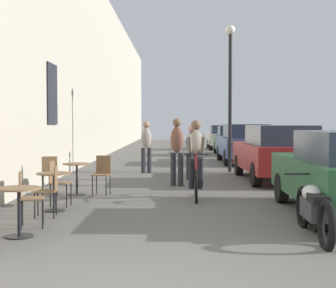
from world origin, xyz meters
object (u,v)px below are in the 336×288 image
cyclist_on_bicycle (196,161)px  cafe_table_far (77,172)px  cafe_chair_mid_toward_street (57,180)px  parked_motorcycle (314,209)px  parked_car_third (244,143)px  cafe_chair_near_toward_street (27,195)px  cafe_table_mid (54,183)px  pedestrian_mid (192,149)px  pedestrian_far (146,144)px  cafe_chair_mid_toward_wall (50,188)px  cafe_chair_far_toward_wall (50,172)px  pedestrian_near (177,148)px  street_lamp (230,79)px  parked_car_fourth (233,140)px  parked_car_second (277,152)px  parked_car_fifth (222,137)px  cafe_table_near (19,201)px  cafe_chair_far_toward_street (102,172)px

cyclist_on_bicycle → cafe_table_far: bearing=169.0°
cafe_chair_mid_toward_street → parked_motorcycle: (4.35, -2.68, -0.11)m
parked_car_third → cafe_chair_near_toward_street: bearing=-111.8°
parked_motorcycle → cafe_table_mid: bearing=153.8°
cafe_chair_near_toward_street → parked_car_third: parked_car_third is taller
pedestrian_mid → pedestrian_far: size_ratio=0.94×
cafe_chair_mid_toward_wall → cafe_chair_far_toward_wall: (-0.67, 2.72, 0.00)m
pedestrian_near → street_lamp: 4.79m
cafe_chair_near_toward_street → parked_motorcycle: 4.38m
cafe_chair_mid_toward_wall → parked_car_fourth: 18.03m
pedestrian_mid → parked_car_fourth: 11.69m
cafe_chair_mid_toward_wall → parked_car_fourth: (5.13, 17.28, 0.25)m
cafe_table_far → pedestrian_mid: bearing=48.2°
pedestrian_near → cyclist_on_bicycle: bearing=-79.3°
pedestrian_mid → pedestrian_far: 2.44m
pedestrian_mid → parked_car_second: (2.39, -0.26, -0.08)m
cafe_chair_near_toward_street → parked_car_third: size_ratio=0.20×
parked_car_second → parked_motorcycle: parked_car_second is taller
cafe_chair_mid_toward_wall → street_lamp: bearing=64.2°
cafe_chair_far_toward_wall → parked_car_fourth: size_ratio=0.21×
pedestrian_mid → cafe_table_mid: bearing=-117.7°
pedestrian_near → parked_car_fourth: (2.89, 12.85, -0.23)m
cafe_chair_near_toward_street → cafe_chair_mid_toward_street: bearing=90.2°
parked_car_fifth → parked_motorcycle: parked_car_fifth is taller
cyclist_on_bicycle → cafe_chair_mid_toward_street: bearing=-159.0°
parked_car_fourth → parked_car_fifth: size_ratio=1.00×
cyclist_on_bicycle → parked_car_fifth: size_ratio=0.42×
cafe_chair_mid_toward_wall → parked_car_second: 7.56m
cafe_table_mid → cyclist_on_bicycle: cyclist_on_bicycle is taller
parked_car_third → cafe_table_far: bearing=-119.0°
pedestrian_far → cafe_table_near: bearing=-98.0°
cafe_chair_mid_toward_wall → cyclist_on_bicycle: size_ratio=0.51×
cafe_chair_mid_toward_wall → cafe_chair_far_toward_street: 2.92m
cafe_table_mid → street_lamp: bearing=62.0°
cafe_chair_near_toward_street → cafe_chair_far_toward_street: (0.65, 3.76, 0.00)m
cafe_table_far → cafe_chair_far_toward_wall: size_ratio=0.81×
cafe_chair_mid_toward_street → pedestrian_far: pedestrian_far is taller
pedestrian_mid → parked_motorcycle: size_ratio=0.74×
parked_car_second → pedestrian_near: bearing=-157.6°
pedestrian_far → parked_car_fourth: bearing=67.7°
cafe_chair_near_toward_street → cafe_table_far: cafe_chair_near_toward_street is taller
cafe_chair_mid_toward_wall → pedestrian_mid: size_ratio=0.56×
cafe_chair_mid_toward_street → pedestrian_near: 4.05m
cafe_chair_mid_toward_street → cafe_table_far: bearing=86.9°
pedestrian_far → parked_car_fifth: pedestrian_far is taller
cafe_chair_near_toward_street → cafe_chair_mid_toward_wall: 0.90m
cafe_chair_mid_toward_street → cafe_chair_far_toward_street: same height
cafe_table_mid → cafe_table_near: bearing=-89.8°
cafe_table_near → pedestrian_near: pedestrian_near is taller
cafe_table_far → pedestrian_near: size_ratio=0.41×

